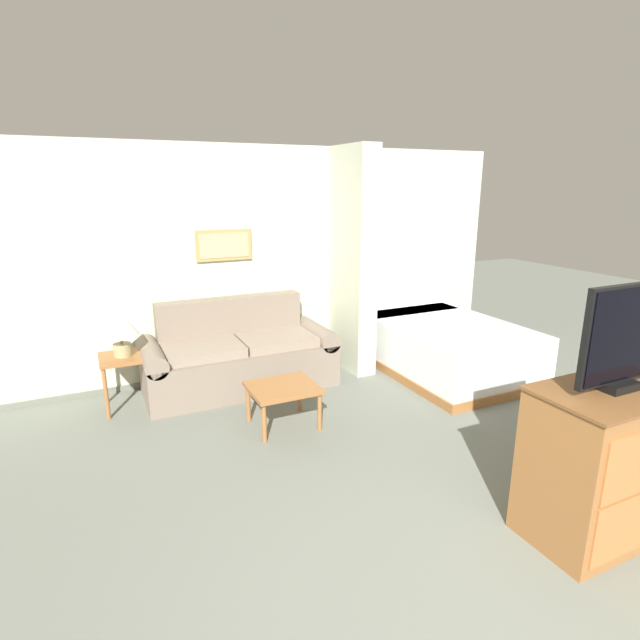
{
  "coord_description": "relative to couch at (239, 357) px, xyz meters",
  "views": [
    {
      "loc": [
        -1.64,
        -1.09,
        2.18
      ],
      "look_at": [
        0.13,
        2.63,
        1.05
      ],
      "focal_mm": 28.0,
      "sensor_mm": 36.0,
      "label": 1
    }
  ],
  "objects": [
    {
      "name": "wall_back",
      "position": [
        0.23,
        0.48,
        0.95
      ],
      "size": [
        6.83,
        0.16,
        2.6
      ],
      "color": "beige",
      "rests_on": "ground_plane"
    },
    {
      "name": "bed",
      "position": [
        2.37,
        -0.6,
        -0.04
      ],
      "size": [
        1.43,
        1.95,
        0.59
      ],
      "color": "#996033",
      "rests_on": "ground_plane"
    },
    {
      "name": "coffee_table",
      "position": [
        0.1,
        -1.08,
        -0.0
      ],
      "size": [
        0.61,
        0.53,
        0.39
      ],
      "color": "#996033",
      "rests_on": "ground_plane"
    },
    {
      "name": "couch",
      "position": [
        0.0,
        0.0,
        0.0
      ],
      "size": [
        2.06,
        0.84,
        0.95
      ],
      "color": "gray",
      "rests_on": "ground_plane"
    },
    {
      "name": "side_table",
      "position": [
        -1.18,
        -0.05,
        0.11
      ],
      "size": [
        0.45,
        0.45,
        0.55
      ],
      "color": "#996033",
      "rests_on": "ground_plane"
    },
    {
      "name": "tv",
      "position": [
        1.38,
        -3.31,
        0.97
      ],
      "size": [
        0.7,
        0.16,
        0.64
      ],
      "color": "black",
      "rests_on": "tv_dresser"
    },
    {
      "name": "tv_dresser",
      "position": [
        1.38,
        -3.32,
        0.15
      ],
      "size": [
        0.97,
        0.58,
        0.99
      ],
      "color": "#996033",
      "rests_on": "ground_plane"
    },
    {
      "name": "table_lamp",
      "position": [
        -1.18,
        -0.05,
        0.51
      ],
      "size": [
        0.35,
        0.35,
        0.46
      ],
      "color": "tan",
      "rests_on": "side_table"
    },
    {
      "name": "wall_partition_pillar",
      "position": [
        1.42,
        0.03,
        0.96
      ],
      "size": [
        0.24,
        0.77,
        2.6
      ],
      "color": "beige",
      "rests_on": "ground_plane"
    }
  ]
}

